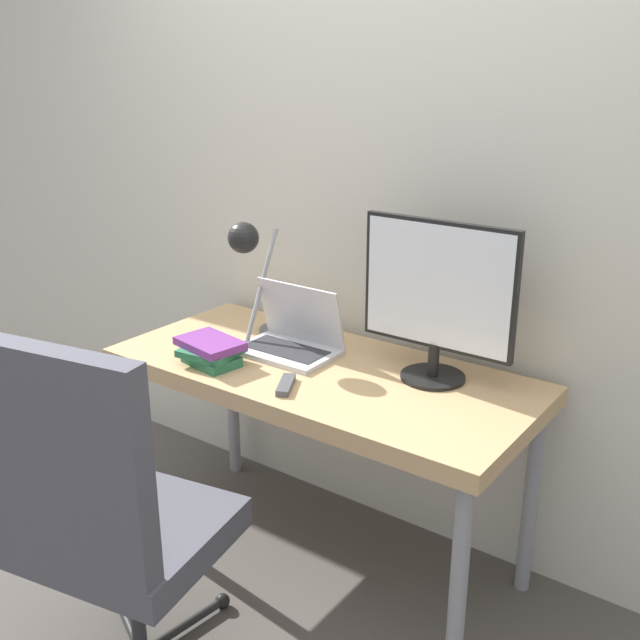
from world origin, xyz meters
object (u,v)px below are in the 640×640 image
object	(u,v)px
desk_lamp	(252,260)
office_chair	(103,509)
monitor	(437,295)
laptop	(291,339)
book_stack	(211,351)

from	to	relation	value
desk_lamp	office_chair	size ratio (longest dim) A/B	0.41
monitor	laptop	bearing A→B (deg)	-170.13
desk_lamp	book_stack	world-z (taller)	desk_lamp
laptop	book_stack	bearing A→B (deg)	-122.20
laptop	monitor	bearing A→B (deg)	9.87
monitor	desk_lamp	distance (m)	0.68
laptop	office_chair	size ratio (longest dim) A/B	0.32
laptop	office_chair	distance (m)	0.90
office_chair	desk_lamp	bearing A→B (deg)	103.38
book_stack	laptop	bearing A→B (deg)	57.80
desk_lamp	office_chair	bearing A→B (deg)	-76.62
laptop	book_stack	world-z (taller)	laptop
desk_lamp	book_stack	bearing A→B (deg)	-87.30
office_chair	book_stack	size ratio (longest dim) A/B	4.46
book_stack	desk_lamp	bearing A→B (deg)	92.70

